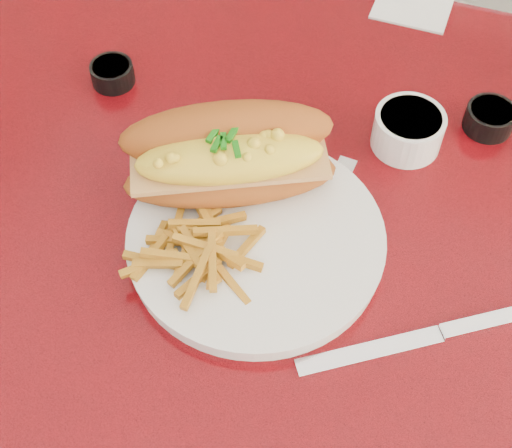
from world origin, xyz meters
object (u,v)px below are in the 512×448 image
(booth_bench_far, at_px, (415,63))
(fork, at_px, (324,211))
(sauce_cup_right, at_px, (490,118))
(sauce_cup_left, at_px, (112,73))
(dinner_plate, at_px, (256,240))
(knife, at_px, (431,336))
(diner_table, at_px, (331,271))
(mac_hoagie, at_px, (229,156))
(gravy_ramekin, at_px, (408,129))

(booth_bench_far, xyz_separation_m, fork, (-0.01, -0.85, 0.50))
(booth_bench_far, relative_size, sauce_cup_right, 16.41)
(sauce_cup_left, bearing_deg, dinner_plate, -35.07)
(dinner_plate, relative_size, knife, 1.43)
(fork, bearing_deg, booth_bench_far, 3.55)
(fork, height_order, sauce_cup_right, sauce_cup_right)
(knife, bearing_deg, sauce_cup_right, 54.58)
(fork, bearing_deg, sauce_cup_right, -31.90)
(diner_table, distance_m, knife, 0.25)
(mac_hoagie, relative_size, sauce_cup_left, 3.82)
(dinner_plate, relative_size, sauce_cup_left, 4.36)
(knife, bearing_deg, gravy_ramekin, 74.26)
(gravy_ramekin, distance_m, sauce_cup_left, 0.37)
(diner_table, distance_m, sauce_cup_left, 0.38)
(dinner_plate, bearing_deg, mac_hoagie, 130.69)
(booth_bench_far, height_order, gravy_ramekin, booth_bench_far)
(fork, height_order, gravy_ramekin, gravy_ramekin)
(dinner_plate, xyz_separation_m, sauce_cup_left, (-0.26, 0.18, 0.00))
(mac_hoagie, distance_m, knife, 0.28)
(gravy_ramekin, distance_m, sauce_cup_right, 0.11)
(gravy_ramekin, bearing_deg, sauce_cup_right, 33.99)
(fork, height_order, sauce_cup_left, sauce_cup_left)
(mac_hoagie, height_order, gravy_ramekin, mac_hoagie)
(mac_hoagie, relative_size, knife, 1.25)
(sauce_cup_left, distance_m, knife, 0.51)
(gravy_ramekin, relative_size, knife, 0.52)
(mac_hoagie, bearing_deg, fork, -28.75)
(sauce_cup_left, height_order, knife, sauce_cup_left)
(dinner_plate, bearing_deg, fork, 42.78)
(booth_bench_far, relative_size, knife, 5.89)
(sauce_cup_left, bearing_deg, mac_hoagie, -30.36)
(mac_hoagie, relative_size, sauce_cup_right, 3.50)
(booth_bench_far, bearing_deg, knife, -82.39)
(booth_bench_far, xyz_separation_m, sauce_cup_right, (0.14, -0.65, 0.50))
(diner_table, distance_m, dinner_plate, 0.21)
(dinner_plate, xyz_separation_m, gravy_ramekin, (0.12, 0.20, 0.01))
(fork, distance_m, sauce_cup_right, 0.25)
(fork, relative_size, gravy_ramekin, 1.60)
(dinner_plate, relative_size, gravy_ramekin, 2.75)
(mac_hoagie, relative_size, gravy_ramekin, 2.41)
(diner_table, relative_size, gravy_ramekin, 11.58)
(dinner_plate, relative_size, sauce_cup_right, 3.99)
(sauce_cup_left, bearing_deg, booth_bench_far, 65.93)
(diner_table, relative_size, sauce_cup_left, 18.37)
(fork, relative_size, sauce_cup_right, 2.32)
(mac_hoagie, bearing_deg, gravy_ramekin, 12.96)
(diner_table, relative_size, dinner_plate, 4.21)
(dinner_plate, distance_m, mac_hoagie, 0.09)
(booth_bench_far, bearing_deg, diner_table, -90.00)
(sauce_cup_left, relative_size, knife, 0.33)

